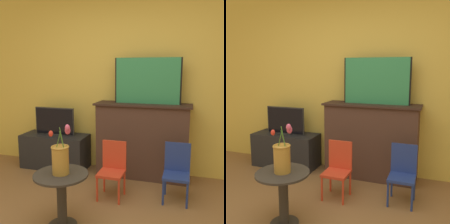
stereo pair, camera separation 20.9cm
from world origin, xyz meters
TOP-DOWN VIEW (x-y plane):
  - wall_back at (0.00, 2.13)m, footprint 8.00×0.06m
  - fireplace_mantel at (0.22, 1.91)m, footprint 1.29×0.41m
  - painting at (0.27, 1.92)m, footprint 0.89×0.03m
  - tv_stand at (-1.10, 1.87)m, footprint 0.99×0.42m
  - tv_monitor at (-1.10, 1.87)m, footprint 0.63×0.12m
  - chair_red at (-0.01, 1.23)m, footprint 0.29×0.29m
  - chair_blue at (0.72, 1.37)m, footprint 0.29×0.29m
  - side_table at (-0.28, 0.50)m, footprint 0.51×0.51m
  - vase_tulips at (-0.28, 0.51)m, footprint 0.21×0.18m

SIDE VIEW (x-z plane):
  - tv_stand at x=-1.10m, z-range 0.00..0.51m
  - side_table at x=-0.28m, z-range 0.08..0.62m
  - chair_red at x=-0.01m, z-range 0.03..0.69m
  - chair_blue at x=0.72m, z-range 0.03..0.69m
  - fireplace_mantel at x=0.22m, z-range 0.01..1.04m
  - vase_tulips at x=-0.28m, z-range 0.45..0.92m
  - tv_monitor at x=-1.10m, z-range 0.50..0.91m
  - painting at x=0.27m, z-range 1.03..1.63m
  - wall_back at x=0.00m, z-range 0.00..2.70m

